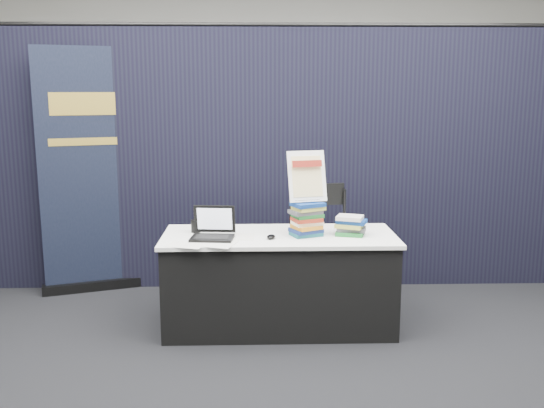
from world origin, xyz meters
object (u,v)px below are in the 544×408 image
at_px(book_stack_tall, 307,219).
at_px(stacking_chair, 319,244).
at_px(display_table, 279,281).
at_px(laptop, 212,231).
at_px(pullup_banner, 91,186).
at_px(book_stack_short, 351,225).
at_px(info_sign, 307,177).

relative_size(book_stack_tall, stacking_chair, 0.24).
bearing_deg(stacking_chair, display_table, -147.47).
height_order(laptop, pullup_banner, pullup_banner).
distance_m(book_stack_tall, pullup_banner, 2.14).
bearing_deg(book_stack_short, display_table, 176.98).
distance_m(laptop, pullup_banner, 1.59).
bearing_deg(book_stack_short, pullup_banner, 156.40).
relative_size(book_stack_short, pullup_banner, 0.11).
height_order(laptop, book_stack_short, laptop).
bearing_deg(stacking_chair, book_stack_short, -68.49).
distance_m(laptop, book_stack_short, 1.06).
bearing_deg(display_table, info_sign, -3.07).
xyz_separation_m(laptop, book_stack_tall, (0.72, 0.06, 0.07)).
bearing_deg(book_stack_tall, info_sign, 90.00).
bearing_deg(laptop, pullup_banner, 144.03).
xyz_separation_m(book_stack_tall, pullup_banner, (-1.89, 0.99, 0.11)).
xyz_separation_m(display_table, stacking_chair, (0.35, 0.31, 0.22)).
bearing_deg(book_stack_short, book_stack_tall, -177.87).
bearing_deg(info_sign, book_stack_tall, -103.28).
height_order(display_table, info_sign, info_sign).
relative_size(display_table, book_stack_tall, 6.90).
height_order(display_table, laptop, laptop).
height_order(laptop, book_stack_tall, book_stack_tall).
height_order(info_sign, pullup_banner, pullup_banner).
distance_m(display_table, book_stack_tall, 0.55).
bearing_deg(stacking_chair, laptop, -163.48).
relative_size(laptop, book_stack_short, 1.35).
height_order(book_stack_short, pullup_banner, pullup_banner).
distance_m(display_table, laptop, 0.67).
xyz_separation_m(laptop, book_stack_short, (1.06, 0.07, 0.02)).
distance_m(book_stack_tall, stacking_chair, 0.48).
bearing_deg(laptop, display_table, 17.22).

